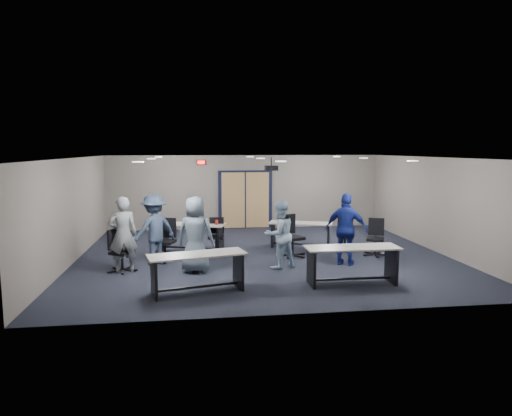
{
  "coord_description": "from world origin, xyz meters",
  "views": [
    {
      "loc": [
        -1.84,
        -12.18,
        2.95
      ],
      "look_at": [
        -0.24,
        -0.3,
        1.38
      ],
      "focal_mm": 32.0,
      "sensor_mm": 36.0,
      "label": 1
    }
  ],
  "objects": [
    {
      "name": "chair_back_d",
      "position": [
        2.39,
        0.15,
        0.48
      ],
      "size": [
        0.72,
        0.72,
        0.97
      ],
      "primitive_type": null,
      "rotation": [
        0.0,
        0.0,
        -0.22
      ],
      "color": "black",
      "rests_on": "floor"
    },
    {
      "name": "chair_loose_left",
      "position": [
        -3.61,
        -1.16,
        0.52
      ],
      "size": [
        0.87,
        0.87,
        1.03
      ],
      "primitive_type": null,
      "rotation": [
        0.0,
        0.0,
        1.1
      ],
      "color": "black",
      "rests_on": "floor"
    },
    {
      "name": "person_lightblue",
      "position": [
        0.2,
        -1.32,
        0.84
      ],
      "size": [
        1.01,
        0.92,
        1.69
      ],
      "primitive_type": "imported",
      "rotation": [
        0.0,
        0.0,
        3.57
      ],
      "color": "#A8C4DE",
      "rests_on": "floor"
    },
    {
      "name": "person_navy",
      "position": [
        1.94,
        -1.23,
        0.92
      ],
      "size": [
        1.15,
        0.94,
        1.83
      ],
      "primitive_type": "imported",
      "rotation": [
        0.0,
        0.0,
        2.59
      ],
      "color": "navy",
      "rests_on": "floor"
    },
    {
      "name": "table_back_left",
      "position": [
        -1.97,
        0.82,
        0.55
      ],
      "size": [
        2.08,
        1.22,
        0.93
      ],
      "rotation": [
        0.0,
        0.0,
        -0.31
      ],
      "color": "#ACAAA3",
      "rests_on": "floor"
    },
    {
      "name": "floor",
      "position": [
        0.0,
        0.0,
        0.0
      ],
      "size": [
        10.0,
        10.0,
        0.0
      ],
      "primitive_type": "plane",
      "color": "black",
      "rests_on": "ground"
    },
    {
      "name": "left_wall",
      "position": [
        -5.0,
        0.0,
        1.35
      ],
      "size": [
        0.04,
        9.0,
        2.7
      ],
      "primitive_type": "cube",
      "color": "gray",
      "rests_on": "floor"
    },
    {
      "name": "chair_back_b",
      "position": [
        -1.27,
        0.57,
        0.49
      ],
      "size": [
        0.7,
        0.7,
        0.99
      ],
      "primitive_type": null,
      "rotation": [
        0.0,
        0.0,
        -0.14
      ],
      "color": "black",
      "rests_on": "floor"
    },
    {
      "name": "table_back_right",
      "position": [
        1.25,
        0.92,
        0.52
      ],
      "size": [
        1.96,
        1.18,
        1.03
      ],
      "rotation": [
        0.0,
        0.0,
        -0.33
      ],
      "color": "#ACAAA3",
      "rests_on": "floor"
    },
    {
      "name": "chair_back_a",
      "position": [
        -2.65,
        -0.21,
        0.56
      ],
      "size": [
        0.87,
        0.87,
        1.12
      ],
      "primitive_type": null,
      "rotation": [
        0.0,
        0.0,
        -0.29
      ],
      "color": "black",
      "rests_on": "floor"
    },
    {
      "name": "front_wall",
      "position": [
        0.0,
        -4.5,
        1.35
      ],
      "size": [
        10.0,
        0.04,
        2.7
      ],
      "primitive_type": "cube",
      "color": "gray",
      "rests_on": "floor"
    },
    {
      "name": "person_gray",
      "position": [
        -3.56,
        -1.19,
        0.92
      ],
      "size": [
        0.74,
        0.56,
        1.83
      ],
      "primitive_type": "imported",
      "rotation": [
        0.0,
        0.0,
        3.34
      ],
      "color": "gray",
      "rests_on": "floor"
    },
    {
      "name": "person_plaid",
      "position": [
        -1.85,
        -1.42,
        0.92
      ],
      "size": [
        1.03,
        0.82,
        1.83
      ],
      "primitive_type": "imported",
      "rotation": [
        0.0,
        0.0,
        2.84
      ],
      "color": "slate",
      "rests_on": "floor"
    },
    {
      "name": "chair_loose_right",
      "position": [
        3.07,
        -0.38,
        0.51
      ],
      "size": [
        0.86,
        0.86,
        1.02
      ],
      "primitive_type": null,
      "rotation": [
        0.0,
        0.0,
        -0.44
      ],
      "color": "black",
      "rests_on": "floor"
    },
    {
      "name": "ceiling",
      "position": [
        0.0,
        0.0,
        2.7
      ],
      "size": [
        10.0,
        9.0,
        0.04
      ],
      "primitive_type": "cube",
      "color": "silver",
      "rests_on": "back_wall"
    },
    {
      "name": "person_back",
      "position": [
        -2.89,
        -0.53,
        0.9
      ],
      "size": [
        1.34,
        1.21,
        1.81
      ],
      "primitive_type": "imported",
      "rotation": [
        0.0,
        0.0,
        3.74
      ],
      "color": "#374763",
      "rests_on": "floor"
    },
    {
      "name": "table_front_left",
      "position": [
        -1.82,
        -2.99,
        0.55
      ],
      "size": [
        2.09,
        1.1,
        0.81
      ],
      "rotation": [
        0.0,
        0.0,
        0.23
      ],
      "color": "#ACAAA3",
      "rests_on": "floor"
    },
    {
      "name": "table_front_right",
      "position": [
        1.53,
        -2.85,
        0.57
      ],
      "size": [
        2.04,
        0.69,
        0.83
      ],
      "rotation": [
        0.0,
        0.0,
        -0.01
      ],
      "color": "#ACAAA3",
      "rests_on": "floor"
    },
    {
      "name": "back_wall",
      "position": [
        0.0,
        4.5,
        1.35
      ],
      "size": [
        10.0,
        0.04,
        2.7
      ],
      "primitive_type": "cube",
      "color": "gray",
      "rests_on": "floor"
    },
    {
      "name": "double_door",
      "position": [
        0.0,
        4.46,
        1.05
      ],
      "size": [
        2.0,
        0.07,
        2.2
      ],
      "color": "black",
      "rests_on": "back_wall"
    },
    {
      "name": "exit_sign",
      "position": [
        -1.6,
        4.44,
        2.45
      ],
      "size": [
        0.32,
        0.07,
        0.18
      ],
      "color": "black",
      "rests_on": "back_wall"
    },
    {
      "name": "chair_back_c",
      "position": [
        0.78,
        -0.21,
        0.57
      ],
      "size": [
        0.95,
        0.95,
        1.15
      ],
      "primitive_type": null,
      "rotation": [
        0.0,
        0.0,
        0.41
      ],
      "color": "black",
      "rests_on": "floor"
    },
    {
      "name": "ceiling_can_lights",
      "position": [
        0.0,
        0.25,
        2.67
      ],
      "size": [
        6.24,
        5.74,
        0.02
      ],
      "primitive_type": null,
      "color": "white",
      "rests_on": "ceiling"
    },
    {
      "name": "right_wall",
      "position": [
        5.0,
        0.0,
        1.35
      ],
      "size": [
        0.04,
        9.0,
        2.7
      ],
      "primitive_type": "cube",
      "color": "gray",
      "rests_on": "floor"
    },
    {
      "name": "ceiling_projector",
      "position": [
        0.3,
        0.5,
        2.4
      ],
      "size": [
        0.35,
        0.32,
        0.37
      ],
      "color": "black",
      "rests_on": "ceiling"
    }
  ]
}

